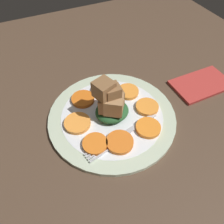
{
  "coord_description": "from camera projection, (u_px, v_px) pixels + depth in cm",
  "views": [
    {
      "loc": [
        -14.1,
        -29.94,
        42.79
      ],
      "look_at": [
        0.0,
        0.0,
        4.1
      ],
      "focal_mm": 35.0,
      "sensor_mm": 36.0,
      "label": 1
    }
  ],
  "objects": [
    {
      "name": "plate",
      "position": [
        112.0,
        116.0,
        0.52
      ],
      "size": [
        30.14,
        30.14,
        1.05
      ],
      "color": "beige",
      "rests_on": "table_slab"
    },
    {
      "name": "table_slab",
      "position": [
        112.0,
        120.0,
        0.53
      ],
      "size": [
        120.0,
        120.0,
        2.0
      ],
      "primitive_type": "cube",
      "color": "#4C3828",
      "rests_on": "ground"
    },
    {
      "name": "carrot_slice_3",
      "position": [
        95.0,
        144.0,
        0.46
      ],
      "size": [
        5.37,
        5.37,
        0.89
      ],
      "primitive_type": "cylinder",
      "color": "orange",
      "rests_on": "plate"
    },
    {
      "name": "carrot_slice_0",
      "position": [
        102.0,
        90.0,
        0.57
      ],
      "size": [
        5.4,
        5.4,
        0.89
      ],
      "primitive_type": "cylinder",
      "color": "#D55F13",
      "rests_on": "plate"
    },
    {
      "name": "napkin",
      "position": [
        201.0,
        83.0,
        0.6
      ],
      "size": [
        15.94,
        9.56,
        0.8
      ],
      "color": "#B2332D",
      "rests_on": "table_slab"
    },
    {
      "name": "carrot_slice_4",
      "position": [
        120.0,
        142.0,
        0.46
      ],
      "size": [
        5.89,
        5.89,
        0.89
      ],
      "primitive_type": "cylinder",
      "color": "orange",
      "rests_on": "plate"
    },
    {
      "name": "fork",
      "position": [
        122.0,
        136.0,
        0.48
      ],
      "size": [
        19.02,
        5.76,
        0.4
      ],
      "rotation": [
        0.0,
        0.0,
        0.22
      ],
      "color": "#B2B2B7",
      "rests_on": "plate"
    },
    {
      "name": "carrot_slice_5",
      "position": [
        148.0,
        128.0,
        0.49
      ],
      "size": [
        5.61,
        5.61,
        0.89
      ],
      "primitive_type": "cylinder",
      "color": "orange",
      "rests_on": "plate"
    },
    {
      "name": "carrot_slice_2",
      "position": [
        77.0,
        123.0,
        0.49
      ],
      "size": [
        6.03,
        6.03,
        0.89
      ],
      "primitive_type": "cylinder",
      "color": "#F99438",
      "rests_on": "plate"
    },
    {
      "name": "center_pile",
      "position": [
        111.0,
        102.0,
        0.49
      ],
      "size": [
        7.92,
        7.38,
        10.18
      ],
      "color": "#235128",
      "rests_on": "plate"
    },
    {
      "name": "carrot_slice_1",
      "position": [
        83.0,
        99.0,
        0.54
      ],
      "size": [
        5.72,
        5.72,
        0.89
      ],
      "primitive_type": "cylinder",
      "color": "orange",
      "rests_on": "plate"
    },
    {
      "name": "carrot_slice_7",
      "position": [
        128.0,
        92.0,
        0.56
      ],
      "size": [
        5.48,
        5.48,
        0.89
      ],
      "primitive_type": "cylinder",
      "color": "orange",
      "rests_on": "plate"
    },
    {
      "name": "carrot_slice_6",
      "position": [
        147.0,
        107.0,
        0.53
      ],
      "size": [
        5.52,
        5.52,
        0.89
      ],
      "primitive_type": "cylinder",
      "color": "orange",
      "rests_on": "plate"
    }
  ]
}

